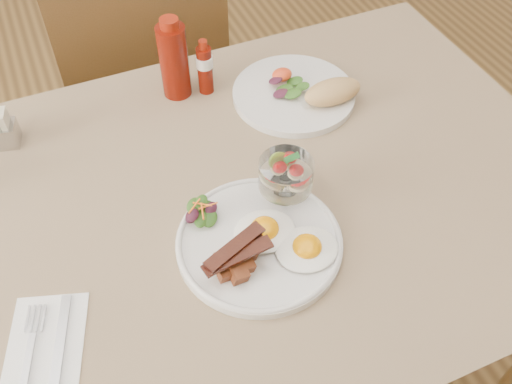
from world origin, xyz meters
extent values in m
plane|color=#543B1C|center=(0.00, 0.00, 0.00)|extent=(5.00, 5.00, 0.00)
cylinder|color=brown|center=(0.59, 0.36, 0.35)|extent=(0.06, 0.06, 0.71)
cube|color=brown|center=(0.00, 0.00, 0.73)|extent=(1.30, 0.85, 0.04)
cube|color=#97795C|center=(0.00, 0.00, 0.75)|extent=(1.33, 0.88, 0.00)
cylinder|color=brown|center=(-0.18, 0.57, 0.23)|extent=(0.04, 0.04, 0.45)
cylinder|color=brown|center=(0.18, 0.57, 0.23)|extent=(0.04, 0.04, 0.45)
cylinder|color=brown|center=(-0.18, 0.93, 0.23)|extent=(0.04, 0.04, 0.45)
cylinder|color=brown|center=(0.18, 0.93, 0.23)|extent=(0.04, 0.04, 0.45)
cube|color=brown|center=(0.00, 0.75, 0.47)|extent=(0.42, 0.42, 0.03)
cube|color=brown|center=(0.00, 0.55, 0.70)|extent=(0.42, 0.03, 0.46)
cylinder|color=silver|center=(0.01, -0.12, 0.76)|extent=(0.28, 0.28, 0.02)
ellipsoid|color=white|center=(0.07, -0.17, 0.77)|extent=(0.13, 0.12, 0.01)
ellipsoid|color=#FF9705|center=(0.07, -0.17, 0.78)|extent=(0.05, 0.05, 0.03)
ellipsoid|color=white|center=(0.02, -0.10, 0.77)|extent=(0.13, 0.12, 0.01)
ellipsoid|color=#FF9705|center=(0.02, -0.10, 0.78)|extent=(0.05, 0.05, 0.03)
cube|color=brown|center=(-0.05, -0.14, 0.78)|extent=(0.03, 0.03, 0.02)
cube|color=brown|center=(-0.03, -0.16, 0.78)|extent=(0.03, 0.03, 0.03)
cube|color=brown|center=(-0.07, -0.16, 0.78)|extent=(0.03, 0.03, 0.02)
cube|color=brown|center=(-0.02, -0.14, 0.78)|extent=(0.03, 0.03, 0.02)
cube|color=brown|center=(-0.05, -0.17, 0.78)|extent=(0.03, 0.03, 0.03)
cube|color=brown|center=(-0.06, -0.13, 0.78)|extent=(0.03, 0.03, 0.02)
cube|color=brown|center=(-0.04, -0.15, 0.80)|extent=(0.03, 0.03, 0.02)
cube|color=brown|center=(-0.05, -0.15, 0.80)|extent=(0.03, 0.03, 0.02)
cube|color=brown|center=(-0.03, -0.14, 0.80)|extent=(0.03, 0.03, 0.02)
cube|color=#44190B|center=(-0.05, -0.15, 0.80)|extent=(0.11, 0.04, 0.01)
cube|color=#44190B|center=(-0.04, -0.16, 0.81)|extent=(0.11, 0.03, 0.01)
cube|color=#44190B|center=(-0.04, -0.14, 0.81)|extent=(0.11, 0.06, 0.01)
ellipsoid|color=#244E14|center=(-0.06, -0.04, 0.77)|extent=(0.04, 0.03, 0.01)
ellipsoid|color=#244E14|center=(-0.05, -0.02, 0.78)|extent=(0.04, 0.03, 0.01)
ellipsoid|color=#3B1223|center=(-0.08, -0.03, 0.78)|extent=(0.03, 0.03, 0.01)
ellipsoid|color=#244E14|center=(-0.05, -0.05, 0.78)|extent=(0.04, 0.03, 0.01)
ellipsoid|color=#244E14|center=(-0.07, -0.05, 0.78)|extent=(0.04, 0.03, 0.01)
ellipsoid|color=#3B1223|center=(-0.04, -0.03, 0.79)|extent=(0.03, 0.03, 0.01)
ellipsoid|color=#244E14|center=(-0.07, -0.02, 0.79)|extent=(0.04, 0.03, 0.01)
ellipsoid|color=#244E14|center=(-0.06, -0.02, 0.79)|extent=(0.03, 0.03, 0.01)
ellipsoid|color=#3B1223|center=(-0.08, -0.04, 0.79)|extent=(0.03, 0.02, 0.01)
cylinder|color=orange|center=(-0.06, -0.03, 0.80)|extent=(0.03, 0.02, 0.01)
cylinder|color=orange|center=(-0.07, -0.03, 0.80)|extent=(0.03, 0.02, 0.01)
cylinder|color=orange|center=(-0.05, -0.04, 0.80)|extent=(0.03, 0.00, 0.01)
cylinder|color=orange|center=(-0.06, -0.04, 0.80)|extent=(0.01, 0.03, 0.01)
cylinder|color=white|center=(0.09, -0.04, 0.77)|extent=(0.05, 0.05, 0.01)
cylinder|color=white|center=(0.09, -0.04, 0.79)|extent=(0.02, 0.02, 0.02)
cylinder|color=white|center=(0.09, -0.04, 0.82)|extent=(0.09, 0.09, 0.05)
cylinder|color=#FFECB4|center=(0.08, -0.03, 0.81)|extent=(0.03, 0.03, 0.01)
cylinder|color=#FFECB4|center=(0.10, -0.05, 0.82)|extent=(0.03, 0.03, 0.01)
cylinder|color=#FFECB4|center=(0.10, -0.03, 0.82)|extent=(0.03, 0.03, 0.01)
cylinder|color=#76A432|center=(0.09, -0.03, 0.84)|extent=(0.04, 0.04, 0.01)
cone|color=red|center=(0.10, -0.06, 0.84)|extent=(0.03, 0.03, 0.03)
cone|color=red|center=(0.08, -0.04, 0.85)|extent=(0.03, 0.03, 0.03)
cone|color=red|center=(0.10, -0.03, 0.85)|extent=(0.03, 0.03, 0.03)
ellipsoid|color=#2A7631|center=(0.10, -0.04, 0.86)|extent=(0.02, 0.01, 0.00)
ellipsoid|color=#2A7631|center=(0.10, -0.04, 0.86)|extent=(0.02, 0.01, 0.00)
cylinder|color=silver|center=(0.23, 0.21, 0.76)|extent=(0.26, 0.26, 0.02)
ellipsoid|color=#244E14|center=(0.21, 0.22, 0.77)|extent=(0.05, 0.04, 0.01)
ellipsoid|color=#244E14|center=(0.24, 0.23, 0.78)|extent=(0.04, 0.04, 0.01)
ellipsoid|color=#3B1223|center=(0.20, 0.21, 0.78)|extent=(0.04, 0.03, 0.01)
ellipsoid|color=#244E14|center=(0.22, 0.19, 0.78)|extent=(0.04, 0.04, 0.01)
ellipsoid|color=#244E14|center=(0.25, 0.20, 0.78)|extent=(0.04, 0.03, 0.01)
ellipsoid|color=#3B1223|center=(0.20, 0.24, 0.79)|extent=(0.04, 0.03, 0.01)
ellipsoid|color=red|center=(0.22, 0.25, 0.78)|extent=(0.04, 0.04, 0.03)
ellipsoid|color=tan|center=(0.29, 0.16, 0.79)|extent=(0.14, 0.10, 0.05)
cylinder|color=#5D0E05|center=(0.01, 0.33, 0.83)|extent=(0.07, 0.07, 0.16)
cylinder|color=maroon|center=(0.01, 0.33, 0.92)|extent=(0.04, 0.04, 0.02)
cylinder|color=#5D0E05|center=(0.07, 0.31, 0.81)|extent=(0.03, 0.03, 0.11)
cylinder|color=white|center=(0.07, 0.31, 0.83)|extent=(0.04, 0.04, 0.02)
cylinder|color=maroon|center=(0.07, 0.31, 0.87)|extent=(0.02, 0.02, 0.02)
cube|color=#C7B88D|center=(-0.34, 0.31, 0.80)|extent=(0.02, 0.04, 0.05)
cube|color=white|center=(-0.36, -0.17, 0.75)|extent=(0.17, 0.23, 0.00)
cube|color=#AEAEB3|center=(-0.34, -0.18, 0.76)|extent=(0.07, 0.19, 0.00)
cube|color=#AEAEB3|center=(-0.39, -0.19, 0.76)|extent=(0.05, 0.13, 0.00)
cube|color=#AEAEB3|center=(-0.37, -0.10, 0.76)|extent=(0.02, 0.04, 0.00)
cube|color=#AEAEB3|center=(-0.36, -0.11, 0.76)|extent=(0.02, 0.04, 0.00)
cube|color=#AEAEB3|center=(-0.35, -0.11, 0.76)|extent=(0.02, 0.04, 0.00)
cube|color=#AEAEB3|center=(-0.35, -0.11, 0.76)|extent=(0.02, 0.04, 0.00)
camera|label=1|loc=(-0.22, -0.63, 1.54)|focal=40.00mm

